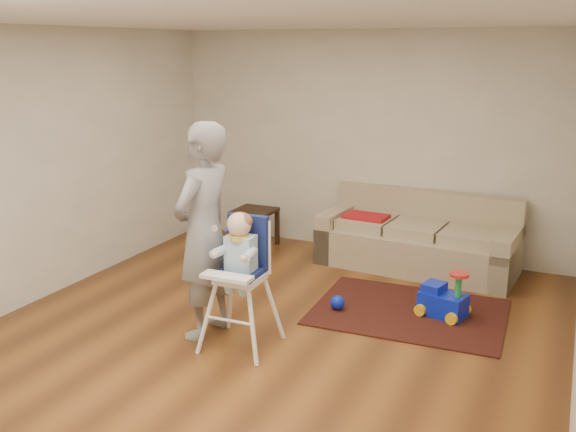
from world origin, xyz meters
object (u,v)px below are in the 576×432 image
at_px(ride_on_toy, 444,292).
at_px(adult, 204,232).
at_px(toy_ball, 338,303).
at_px(high_chair, 240,283).
at_px(sofa, 417,232).
at_px(side_table, 255,228).

xyz_separation_m(ride_on_toy, adult, (-1.85, -1.26, 0.71)).
relative_size(toy_ball, high_chair, 0.12).
bearing_deg(sofa, toy_ball, -99.69).
xyz_separation_m(sofa, toy_ball, (-0.39, -1.55, -0.34)).
bearing_deg(side_table, toy_ball, -41.44).
bearing_deg(sofa, ride_on_toy, -61.34).
bearing_deg(ride_on_toy, sofa, 128.52).
xyz_separation_m(sofa, ride_on_toy, (0.57, -1.26, -0.18)).
relative_size(side_table, high_chair, 0.41).
xyz_separation_m(side_table, high_chair, (1.20, -2.54, 0.33)).
bearing_deg(toy_ball, adult, -132.67).
distance_m(sofa, ride_on_toy, 1.40).
bearing_deg(ride_on_toy, high_chair, -123.03).
bearing_deg(high_chair, ride_on_toy, 40.96).
relative_size(ride_on_toy, adult, 0.24).
xyz_separation_m(sofa, adult, (-1.28, -2.52, 0.52)).
height_order(toy_ball, high_chair, high_chair).
relative_size(ride_on_toy, toy_ball, 3.29).
relative_size(sofa, side_table, 4.62).
bearing_deg(high_chair, sofa, 69.56).
distance_m(side_table, high_chair, 2.83).
height_order(ride_on_toy, adult, adult).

